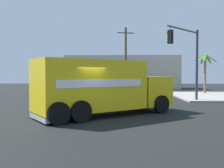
{
  "coord_description": "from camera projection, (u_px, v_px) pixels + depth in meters",
  "views": [
    {
      "loc": [
        2.04,
        -12.28,
        2.14
      ],
      "look_at": [
        1.45,
        1.42,
        1.65
      ],
      "focal_mm": 40.14,
      "sensor_mm": 36.0,
      "label": 1
    }
  ],
  "objects": [
    {
      "name": "palm_tree_far",
      "position": [
        205.0,
        66.0,
        27.67
      ],
      "size": [
        2.68,
        2.52,
        4.37
      ],
      "color": "#7A6647",
      "rests_on": "sidewalk_corner_far"
    },
    {
      "name": "delivery_truck",
      "position": [
        102.0,
        87.0,
        13.26
      ],
      "size": [
        7.63,
        6.57,
        2.89
      ],
      "color": "yellow",
      "rests_on": "ground"
    },
    {
      "name": "ground_plane",
      "position": [
        82.0,
        118.0,
        12.43
      ],
      "size": [
        100.0,
        100.0,
        0.0
      ],
      "primitive_type": "plane",
      "color": "black"
    },
    {
      "name": "utility_pole",
      "position": [
        126.0,
        58.0,
        32.67
      ],
      "size": [
        2.17,
        0.59,
        8.33
      ],
      "color": "brown",
      "rests_on": "ground"
    },
    {
      "name": "building_backdrop",
      "position": [
        122.0,
        72.0,
        40.35
      ],
      "size": [
        17.6,
        6.0,
        5.12
      ],
      "primitive_type": "cube",
      "color": "beige",
      "rests_on": "ground"
    },
    {
      "name": "traffic_light_primary",
      "position": [
        188.0,
        53.0,
        19.19
      ],
      "size": [
        3.06,
        3.27,
        5.63
      ],
      "color": "#38383D",
      "rests_on": "sidewalk_corner_far"
    }
  ]
}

